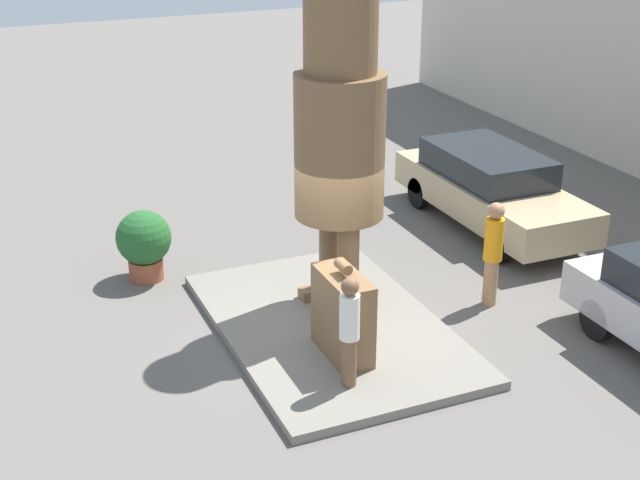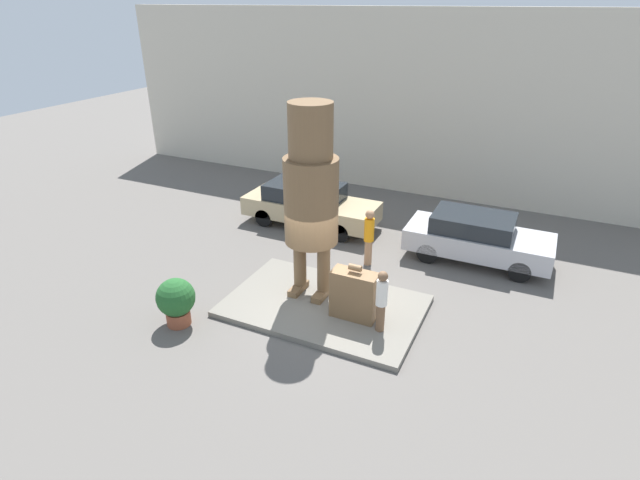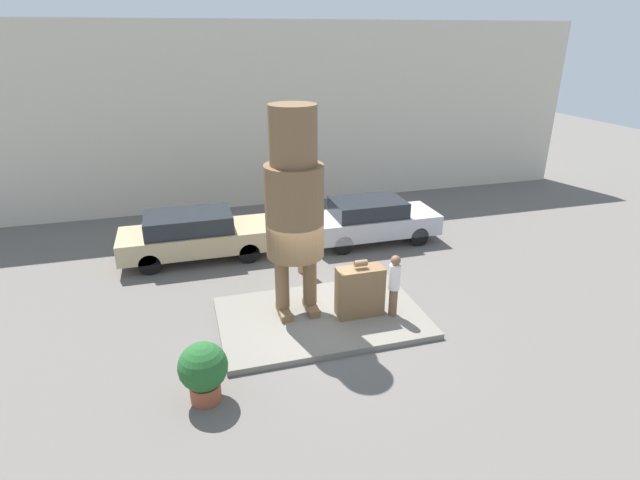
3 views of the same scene
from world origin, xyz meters
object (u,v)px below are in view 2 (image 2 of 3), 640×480
(parked_car_tan, at_px, (309,204))
(worker_hivis, at_px, (369,235))
(statue_figure, at_px, (311,189))
(tourist, at_px, (382,299))
(planter_pot, at_px, (176,300))
(giant_suitcase, at_px, (354,295))
(parked_car_silver, at_px, (477,237))

(parked_car_tan, relative_size, worker_hivis, 2.67)
(statue_figure, bearing_deg, tourist, -20.86)
(tourist, distance_m, parked_car_tan, 6.77)
(statue_figure, bearing_deg, planter_pot, -133.55)
(statue_figure, xyz_separation_m, worker_hivis, (0.73, 2.38, -2.13))
(statue_figure, xyz_separation_m, parked_car_tan, (-2.19, 4.26, -2.30))
(statue_figure, relative_size, parked_car_tan, 1.07)
(giant_suitcase, height_order, worker_hivis, worker_hivis)
(giant_suitcase, bearing_deg, planter_pot, -153.14)
(tourist, distance_m, worker_hivis, 3.57)
(statue_figure, distance_m, planter_pot, 4.27)
(planter_pot, relative_size, worker_hivis, 0.70)
(parked_car_tan, xyz_separation_m, planter_pot, (-0.23, -6.82, -0.10))
(parked_car_tan, distance_m, parked_car_silver, 5.80)
(giant_suitcase, bearing_deg, parked_car_silver, 65.14)
(worker_hivis, bearing_deg, giant_suitcase, -76.29)
(parked_car_tan, height_order, worker_hivis, worker_hivis)
(statue_figure, height_order, giant_suitcase, statue_figure)
(statue_figure, distance_m, parked_car_tan, 5.32)
(giant_suitcase, distance_m, parked_car_silver, 5.11)
(statue_figure, height_order, parked_car_silver, statue_figure)
(planter_pot, bearing_deg, giant_suitcase, 26.86)
(parked_car_silver, xyz_separation_m, planter_pot, (-6.03, -6.60, -0.09))
(parked_car_silver, bearing_deg, parked_car_tan, 177.85)
(parked_car_tan, xyz_separation_m, worker_hivis, (2.92, -1.88, 0.17))
(statue_figure, distance_m, tourist, 3.17)
(parked_car_tan, distance_m, worker_hivis, 3.48)
(tourist, bearing_deg, planter_pot, -159.92)
(tourist, relative_size, planter_pot, 1.28)
(tourist, bearing_deg, worker_hivis, 114.94)
(parked_car_tan, bearing_deg, planter_pot, -91.96)
(giant_suitcase, xyz_separation_m, worker_hivis, (-0.72, 2.97, 0.19))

